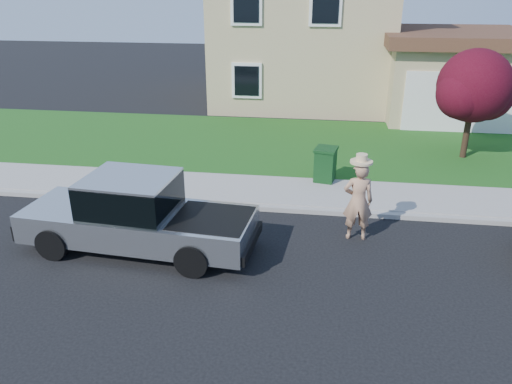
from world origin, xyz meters
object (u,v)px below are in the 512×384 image
pickup_truck (137,216)px  trash_bin (325,164)px  woman (358,200)px  ornamental_tree (475,89)px

pickup_truck → trash_bin: size_ratio=5.39×
trash_bin → pickup_truck: bearing=-121.4°
pickup_truck → woman: 4.93m
ornamental_tree → trash_bin: ornamental_tree is taller
woman → ornamental_tree: 7.38m
pickup_truck → ornamental_tree: 11.42m
ornamental_tree → trash_bin: (-4.59, -2.93, -1.71)m
pickup_truck → ornamental_tree: ornamental_tree is taller
woman → trash_bin: size_ratio=2.09×
woman → ornamental_tree: bearing=-126.1°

